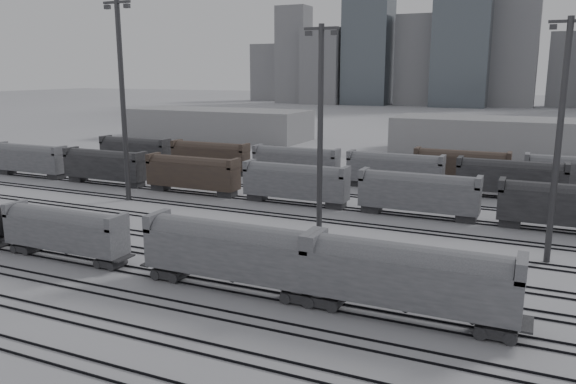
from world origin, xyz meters
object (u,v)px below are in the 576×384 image
at_px(hopper_car_b, 232,249).
at_px(hopper_car_a, 65,229).
at_px(hopper_car_c, 407,275).
at_px(light_mast_c, 320,132).

bearing_deg(hopper_car_b, hopper_car_a, 180.00).
relative_size(hopper_car_a, hopper_car_c, 0.86).
xyz_separation_m(hopper_car_a, hopper_car_c, (33.51, 0.00, 0.48)).
height_order(hopper_car_c, light_mast_c, light_mast_c).
height_order(hopper_car_a, hopper_car_c, hopper_car_c).
xyz_separation_m(hopper_car_a, hopper_car_b, (18.77, 0.00, 0.47)).
relative_size(hopper_car_b, hopper_car_c, 1.00).
distance_m(hopper_car_a, light_mast_c, 27.02).
height_order(hopper_car_b, light_mast_c, light_mast_c).
bearing_deg(hopper_car_a, light_mast_c, 34.71).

